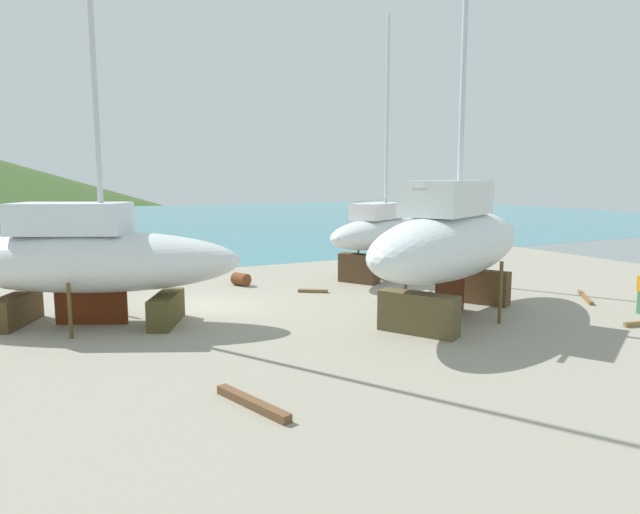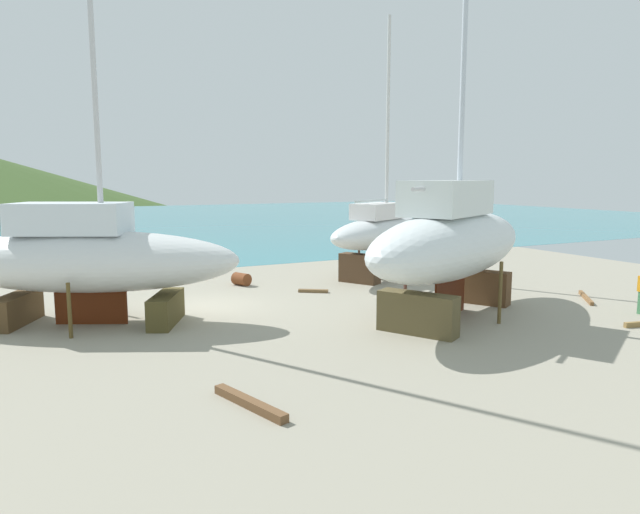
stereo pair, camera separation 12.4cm
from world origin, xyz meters
The scene contains 10 objects.
ground_plane centered at (0.00, -3.69, 0.00)m, with size 49.98×49.98×0.00m, color gray.
sea_water centered at (0.00, 45.59, 0.00)m, with size 145.01×73.57×0.01m, color teal.
sailboat_mid_port centered at (7.23, -5.24, 2.66)m, with size 10.95×7.95×19.93m.
sailboat_far_slipway centered at (9.59, 2.79, 2.17)m, with size 8.52×6.06×12.46m.
sailboat_small_center centered at (-4.09, -0.66, 2.21)m, with size 10.23×7.02×17.87m.
barrel_tipped_center centered at (14.36, 2.79, 0.40)m, with size 0.64×0.64×0.80m, color #242D21.
barrel_tipped_right centered at (2.66, 3.68, 0.28)m, with size 0.56×0.56×0.79m, color brown.
timber_plank_far centered at (4.85, 0.75, 0.06)m, with size 1.27×0.23×0.13m, color brown.
timber_short_skew centered at (-1.71, -9.59, 0.09)m, with size 2.33×0.23×0.19m, color brown.
timber_long_aft centered at (14.01, -5.45, 0.07)m, with size 2.44×0.13×0.14m, color brown.
Camera 2 is at (-5.52, -20.45, 4.81)m, focal length 31.71 mm.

